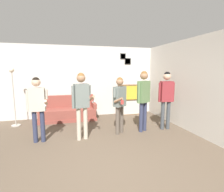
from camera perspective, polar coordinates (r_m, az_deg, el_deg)
The scene contains 11 objects.
ground_plane at distance 3.16m, azimuth 0.82°, elevation -26.06°, with size 20.00×20.00×0.00m, color brown.
wall_back at distance 6.86m, azimuth -8.98°, elevation 4.68°, with size 7.92×0.08×2.70m.
wall_right at distance 5.83m, azimuth 22.04°, elevation 3.50°, with size 0.06×6.68×2.70m.
couch at distance 6.57m, azimuth -14.26°, elevation -5.06°, with size 2.01×0.80×0.86m.
bookshelf at distance 7.16m, azimuth 5.94°, elevation -1.16°, with size 0.97×0.30×1.21m.
floor_lamp at distance 6.33m, azimuth -29.45°, elevation 0.29°, with size 0.28×0.28×1.87m.
person_player_foreground_left at distance 4.63m, azimuth -23.20°, elevation -2.15°, with size 0.50×0.44×1.63m.
person_player_foreground_center at distance 4.48m, azimuth -9.91°, elevation -0.97°, with size 0.55×0.44×1.73m.
person_watcher_holding_cup at distance 4.86m, azimuth 2.54°, elevation -1.23°, with size 0.43×0.56×1.60m.
person_spectator_near_bookshelf at distance 5.10m, azimuth 10.26°, elevation 0.51°, with size 0.45×0.34×1.77m.
person_spectator_far_right at distance 5.46m, azimuth 17.32°, elevation 0.58°, with size 0.50×0.24×1.74m.
Camera 1 is at (-0.71, -2.51, 1.79)m, focal length 28.00 mm.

